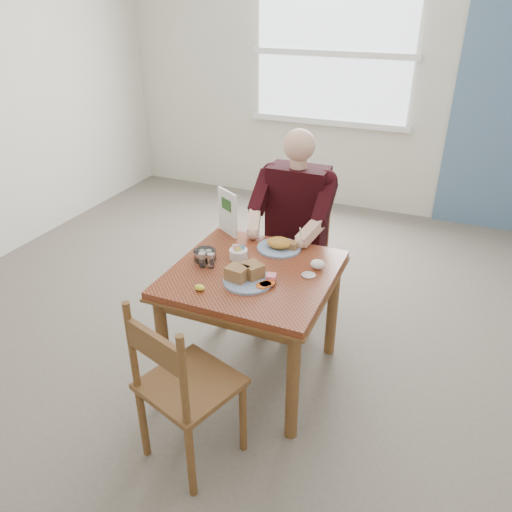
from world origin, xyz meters
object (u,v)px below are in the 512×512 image
at_px(near_plate, 247,276).
at_px(table, 253,287).
at_px(chair_far, 296,253).
at_px(diner, 294,215).
at_px(far_plate, 280,245).
at_px(chair_near, 183,387).

bearing_deg(near_plate, table, 99.03).
height_order(table, chair_far, chair_far).
bearing_deg(table, chair_far, 90.00).
bearing_deg(diner, near_plate, -88.67).
distance_m(table, far_plate, 0.34).
relative_size(table, diner, 0.66).
bearing_deg(near_plate, chair_far, 91.20).
height_order(table, far_plate, far_plate).
distance_m(table, chair_far, 0.81).
distance_m(chair_near, far_plate, 1.09).
relative_size(table, far_plate, 3.28).
bearing_deg(chair_near, table, 85.88).
xyz_separation_m(chair_far, far_plate, (0.05, -0.49, 0.30)).
relative_size(diner, near_plate, 4.06).
xyz_separation_m(near_plate, far_plate, (0.03, 0.43, -0.01)).
bearing_deg(table, far_plate, 80.86).
bearing_deg(chair_far, diner, -89.99).
distance_m(near_plate, far_plate, 0.43).
height_order(chair_near, far_plate, chair_near).
relative_size(chair_near, diner, 0.69).
bearing_deg(far_plate, chair_far, 95.80).
bearing_deg(chair_near, diner, 87.90).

